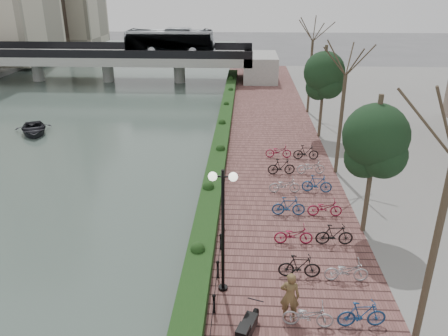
# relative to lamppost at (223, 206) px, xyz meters

# --- Properties ---
(river_water) EXTENTS (30.00, 130.00, 0.02)m
(river_water) POSITION_rel_lamppost_xyz_m (-16.64, 20.68, -4.03)
(river_water) COLOR #495C52
(river_water) RESTS_ON ground
(promenade) EXTENTS (8.00, 75.00, 0.50)m
(promenade) POSITION_rel_lamppost_xyz_m (2.36, 13.18, -3.79)
(promenade) COLOR brown
(promenade) RESTS_ON ground
(hedge) EXTENTS (1.10, 56.00, 0.60)m
(hedge) POSITION_rel_lamppost_xyz_m (-1.04, 15.68, -3.24)
(hedge) COLOR #163914
(hedge) RESTS_ON promenade
(chain_fence) EXTENTS (0.10, 14.10, 0.70)m
(chain_fence) POSITION_rel_lamppost_xyz_m (-0.24, -2.32, -3.19)
(chain_fence) COLOR black
(chain_fence) RESTS_ON promenade
(lamppost) EXTENTS (1.02, 0.32, 4.92)m
(lamppost) POSITION_rel_lamppost_xyz_m (0.00, 0.00, 0.00)
(lamppost) COLOR black
(lamppost) RESTS_ON promenade
(motorcycle) EXTENTS (1.09, 1.86, 1.11)m
(motorcycle) POSITION_rel_lamppost_xyz_m (0.94, -2.59, -2.99)
(motorcycle) COLOR black
(motorcycle) RESTS_ON promenade
(pedestrian) EXTENTS (0.73, 0.55, 1.84)m
(pedestrian) POSITION_rel_lamppost_xyz_m (2.36, -1.43, -2.63)
(pedestrian) COLOR brown
(pedestrian) RESTS_ON promenade
(bicycle_parking) EXTENTS (2.40, 17.32, 1.00)m
(bicycle_parking) POSITION_rel_lamppost_xyz_m (3.85, 6.05, -3.07)
(bicycle_parking) COLOR #A4A4A9
(bicycle_parking) RESTS_ON promenade
(street_trees) EXTENTS (3.20, 37.12, 6.80)m
(street_trees) POSITION_rel_lamppost_xyz_m (6.36, 8.36, -0.36)
(street_trees) COLOR #3C3223
(street_trees) RESTS_ON promenade
(bridge) EXTENTS (36.00, 10.77, 6.50)m
(bridge) POSITION_rel_lamppost_xyz_m (-14.99, 40.68, -0.67)
(bridge) COLOR gray
(bridge) RESTS_ON ground
(boat) EXTENTS (4.35, 4.87, 0.83)m
(boat) POSITION_rel_lamppost_xyz_m (-16.49, 19.49, -3.61)
(boat) COLOR #222227
(boat) RESTS_ON river_water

